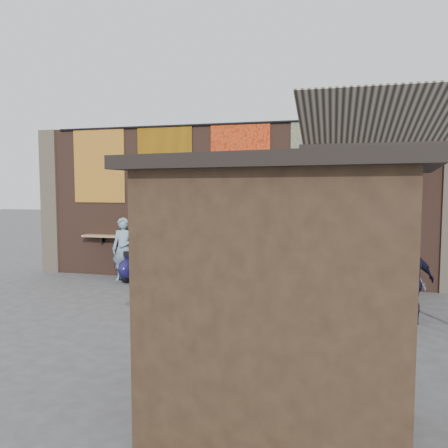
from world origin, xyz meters
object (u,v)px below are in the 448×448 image
(shelf_box, at_px, (238,234))
(scooter_stool_5, at_px, (242,271))
(scooter_stool_2, at_px, (173,268))
(scooter_stool_3, at_px, (197,267))
(scooter_stool_4, at_px, (219,272))
(shopper_navy, at_px, (411,282))
(shopper_tan, at_px, (291,269))
(scooter_stool_1, at_px, (152,267))
(diner_right, at_px, (182,254))
(scooter_stool_0, at_px, (131,266))
(scooter_stool_7, at_px, (293,273))
(diner_left, at_px, (123,249))
(shopper_grey, at_px, (396,274))
(scooter_stool_8, at_px, (318,273))
(scooter_stool_6, at_px, (267,270))
(market_stall, at_px, (283,302))
(scooter_stool_9, at_px, (343,274))

(shelf_box, distance_m, scooter_stool_5, 0.92)
(scooter_stool_2, distance_m, scooter_stool_3, 0.64)
(scooter_stool_4, relative_size, shopper_navy, 0.49)
(shopper_tan, bearing_deg, scooter_stool_1, 115.25)
(shelf_box, xyz_separation_m, diner_right, (-1.26, -0.57, -0.46))
(scooter_stool_0, distance_m, scooter_stool_2, 1.13)
(scooter_stool_7, distance_m, diner_left, 4.37)
(diner_right, bearing_deg, scooter_stool_3, 52.88)
(scooter_stool_7, height_order, shopper_navy, shopper_navy)
(shopper_grey, distance_m, shopper_tan, 1.94)
(shopper_tan, bearing_deg, diner_left, 119.26)
(diner_left, bearing_deg, scooter_stool_3, -5.17)
(scooter_stool_2, bearing_deg, shopper_tan, -29.35)
(shelf_box, relative_size, scooter_stool_5, 0.80)
(scooter_stool_0, xyz_separation_m, scooter_stool_8, (4.71, 0.03, 0.02))
(diner_left, bearing_deg, shelf_box, -0.56)
(scooter_stool_6, bearing_deg, shopper_tan, -67.05)
(shelf_box, relative_size, market_stall, 0.25)
(scooter_stool_3, bearing_deg, scooter_stool_6, -0.48)
(scooter_stool_9, bearing_deg, diner_left, -179.49)
(scooter_stool_8, relative_size, shopper_grey, 0.55)
(diner_right, distance_m, shopper_navy, 5.24)
(scooter_stool_1, bearing_deg, market_stall, -56.23)
(scooter_stool_9, height_order, shopper_tan, shopper_tan)
(scooter_stool_6, distance_m, scooter_stool_9, 1.76)
(scooter_stool_3, bearing_deg, scooter_stool_7, 0.15)
(scooter_stool_4, relative_size, market_stall, 0.29)
(shelf_box, bearing_deg, shopper_tan, -53.26)
(shopper_grey, bearing_deg, scooter_stool_3, -12.26)
(shopper_grey, bearing_deg, scooter_stool_1, -7.66)
(scooter_stool_9, bearing_deg, scooter_stool_7, -179.94)
(scooter_stool_6, height_order, shopper_tan, shopper_tan)
(scooter_stool_7, bearing_deg, scooter_stool_2, -179.55)
(scooter_stool_3, xyz_separation_m, scooter_stool_5, (1.13, 0.00, -0.05))
(diner_right, distance_m, market_stall, 6.55)
(scooter_stool_7, distance_m, shopper_grey, 2.71)
(scooter_stool_0, xyz_separation_m, shopper_navy, (6.38, -2.10, 0.36))
(scooter_stool_4, distance_m, scooter_stool_5, 0.56)
(scooter_stool_4, height_order, market_stall, market_stall)
(scooter_stool_9, distance_m, market_stall, 6.16)
(scooter_stool_2, bearing_deg, scooter_stool_8, -0.01)
(scooter_stool_4, relative_size, scooter_stool_8, 0.85)
(scooter_stool_2, bearing_deg, shopper_navy, -22.19)
(scooter_stool_4, bearing_deg, scooter_stool_0, 179.46)
(shopper_navy, bearing_deg, scooter_stool_5, -59.85)
(shelf_box, xyz_separation_m, scooter_stool_6, (0.77, -0.27, -0.82))
(scooter_stool_7, relative_size, market_stall, 0.32)
(scooter_stool_7, bearing_deg, shelf_box, 169.73)
(scooter_stool_1, bearing_deg, scooter_stool_7, 0.74)
(scooter_stool_1, relative_size, market_stall, 0.32)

